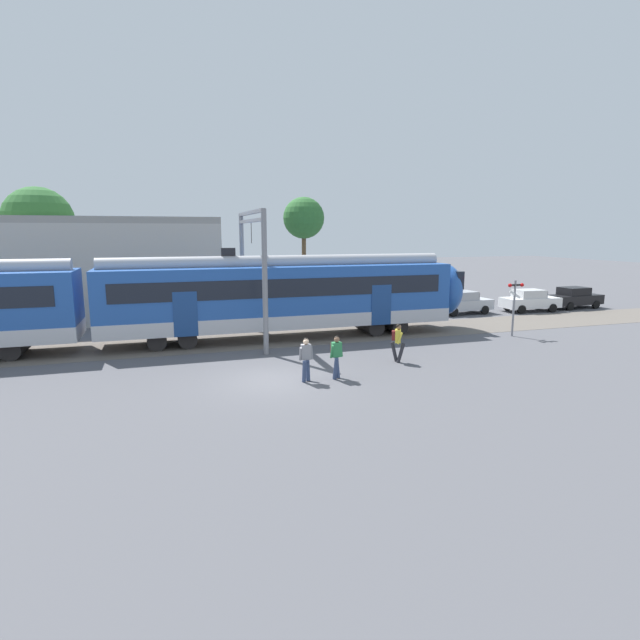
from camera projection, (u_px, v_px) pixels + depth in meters
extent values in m
plane|color=#515156|center=(274.00, 380.00, 18.73)|extent=(160.00, 160.00, 0.00)
cube|color=#605951|center=(50.00, 353.00, 22.96)|extent=(80.00, 4.40, 0.01)
cube|color=silver|center=(282.00, 318.00, 26.07)|extent=(18.00, 3.06, 0.70)
cube|color=#2351A3|center=(282.00, 289.00, 25.80)|extent=(18.00, 3.00, 2.40)
cube|color=black|center=(289.00, 288.00, 24.34)|extent=(16.56, 0.03, 0.90)
cube|color=navy|center=(381.00, 305.00, 26.00)|extent=(1.10, 0.04, 2.10)
cube|color=navy|center=(185.00, 314.00, 23.04)|extent=(1.10, 0.04, 2.10)
cylinder|color=#A4A4A9|center=(282.00, 262.00, 25.56)|extent=(17.64, 0.70, 0.70)
cube|color=black|center=(228.00, 252.00, 24.66)|extent=(0.70, 0.12, 0.40)
cylinder|color=black|center=(391.00, 323.00, 28.04)|extent=(0.90, 2.40, 0.90)
cylinder|color=black|center=(368.00, 324.00, 27.63)|extent=(0.90, 2.40, 0.90)
cylinder|color=black|center=(187.00, 335.00, 24.71)|extent=(0.90, 2.40, 0.90)
cylinder|color=black|center=(157.00, 337.00, 24.30)|extent=(0.90, 2.40, 0.90)
ellipsoid|color=#2351A3|center=(444.00, 289.00, 28.71)|extent=(1.80, 2.85, 2.95)
cube|color=black|center=(449.00, 279.00, 28.71)|extent=(0.40, 2.40, 1.00)
cylinder|color=black|center=(17.00, 346.00, 22.49)|extent=(0.90, 2.40, 0.90)
cylinder|color=navy|center=(304.00, 372.00, 18.37)|extent=(0.19, 0.37, 0.87)
cylinder|color=navy|center=(308.00, 369.00, 18.67)|extent=(0.19, 0.37, 0.87)
cube|color=gray|center=(306.00, 352.00, 18.40)|extent=(0.38, 0.28, 0.56)
cylinder|color=gray|center=(311.00, 352.00, 18.53)|extent=(0.12, 0.25, 0.52)
cylinder|color=gray|center=(300.00, 354.00, 18.29)|extent=(0.12, 0.25, 0.52)
sphere|color=beige|center=(306.00, 342.00, 18.31)|extent=(0.22, 0.22, 0.22)
sphere|color=black|center=(306.00, 341.00, 18.32)|extent=(0.20, 0.20, 0.20)
cylinder|color=navy|center=(336.00, 369.00, 18.73)|extent=(0.17, 0.36, 0.87)
cylinder|color=navy|center=(337.00, 367.00, 19.05)|extent=(0.17, 0.36, 0.87)
cube|color=#2D7F47|center=(337.00, 349.00, 18.77)|extent=(0.37, 0.26, 0.56)
cylinder|color=#2D7F47|center=(341.00, 350.00, 18.93)|extent=(0.10, 0.25, 0.52)
cylinder|color=#2D7F47|center=(332.00, 352.00, 18.63)|extent=(0.10, 0.25, 0.52)
sphere|color=brown|center=(337.00, 339.00, 18.68)|extent=(0.22, 0.22, 0.22)
sphere|color=black|center=(337.00, 339.00, 18.69)|extent=(0.20, 0.20, 0.20)
cube|color=maroon|center=(335.00, 348.00, 18.93)|extent=(0.29, 0.17, 0.40)
cylinder|color=#28282D|center=(401.00, 353.00, 21.21)|extent=(0.38, 0.29, 0.87)
cylinder|color=#28282D|center=(394.00, 352.00, 21.43)|extent=(0.38, 0.29, 0.87)
cube|color=gold|center=(398.00, 336.00, 21.20)|extent=(0.37, 0.43, 0.56)
cylinder|color=gold|center=(396.00, 336.00, 21.43)|extent=(0.26, 0.19, 0.52)
cylinder|color=gold|center=(400.00, 338.00, 20.98)|extent=(0.26, 0.19, 0.52)
sphere|color=brown|center=(399.00, 327.00, 21.13)|extent=(0.22, 0.22, 0.22)
sphere|color=black|center=(398.00, 326.00, 21.13)|extent=(0.20, 0.20, 0.20)
cube|color=maroon|center=(394.00, 335.00, 21.22)|extent=(0.27, 0.32, 0.40)
cube|color=#B7BABF|center=(462.00, 304.00, 33.95)|extent=(4.08, 1.85, 0.68)
cube|color=#A1A3A8|center=(461.00, 296.00, 33.79)|extent=(1.97, 1.54, 0.56)
cube|color=black|center=(473.00, 295.00, 34.12)|extent=(0.19, 1.37, 0.48)
cylinder|color=black|center=(470.00, 307.00, 35.15)|extent=(0.61, 0.23, 0.60)
cylinder|color=black|center=(485.00, 310.00, 33.72)|extent=(0.61, 0.23, 0.60)
cylinder|color=black|center=(440.00, 309.00, 34.29)|extent=(0.61, 0.23, 0.60)
cylinder|color=black|center=(454.00, 312.00, 32.86)|extent=(0.61, 0.23, 0.60)
cube|color=silver|center=(530.00, 302.00, 34.96)|extent=(4.09, 1.86, 0.68)
cube|color=silver|center=(529.00, 294.00, 34.82)|extent=(1.98, 1.54, 0.56)
cube|color=black|center=(540.00, 294.00, 35.06)|extent=(0.20, 1.37, 0.48)
cylinder|color=black|center=(537.00, 305.00, 36.07)|extent=(0.61, 0.23, 0.60)
cylinder|color=black|center=(552.00, 308.00, 34.58)|extent=(0.61, 0.23, 0.60)
cylinder|color=black|center=(507.00, 306.00, 35.46)|extent=(0.61, 0.23, 0.60)
cylinder|color=black|center=(521.00, 309.00, 33.97)|extent=(0.61, 0.23, 0.60)
cube|color=black|center=(575.00, 299.00, 36.50)|extent=(4.08, 1.85, 0.68)
cube|color=black|center=(574.00, 291.00, 36.34)|extent=(1.98, 1.54, 0.56)
cube|color=black|center=(583.00, 291.00, 36.68)|extent=(0.19, 1.37, 0.48)
cylinder|color=black|center=(578.00, 302.00, 37.71)|extent=(0.61, 0.23, 0.60)
cylinder|color=black|center=(596.00, 305.00, 36.27)|extent=(0.61, 0.23, 0.60)
cylinder|color=black|center=(553.00, 303.00, 36.84)|extent=(0.61, 0.23, 0.60)
cylinder|color=black|center=(570.00, 306.00, 35.41)|extent=(0.61, 0.23, 0.60)
cylinder|color=gray|center=(265.00, 283.00, 22.23)|extent=(0.24, 0.24, 6.50)
cylinder|color=gray|center=(242.00, 272.00, 28.23)|extent=(0.24, 0.24, 6.50)
cube|color=gray|center=(251.00, 213.00, 24.67)|extent=(0.20, 6.40, 0.16)
cube|color=gray|center=(251.00, 221.00, 24.74)|extent=(0.20, 6.40, 0.16)
cylinder|color=black|center=(251.00, 233.00, 24.85)|extent=(0.03, 0.03, 1.00)
cylinder|color=gray|center=(514.00, 308.00, 26.46)|extent=(0.11, 0.11, 3.00)
cube|color=black|center=(515.00, 285.00, 26.24)|extent=(0.80, 0.10, 0.10)
sphere|color=red|center=(510.00, 285.00, 26.07)|extent=(0.20, 0.20, 0.20)
sphere|color=red|center=(522.00, 285.00, 26.30)|extent=(0.20, 0.20, 0.20)
cube|color=white|center=(515.00, 295.00, 26.30)|extent=(0.72, 0.03, 0.48)
cube|color=#B2A899|center=(56.00, 274.00, 30.19)|extent=(19.39, 5.00, 6.00)
cube|color=gray|center=(51.00, 220.00, 29.63)|extent=(19.39, 5.00, 0.40)
cylinder|color=brown|center=(304.00, 269.00, 37.51)|extent=(0.32, 0.32, 5.47)
sphere|color=#2D662D|center=(304.00, 218.00, 36.85)|extent=(3.05, 3.05, 3.05)
cylinder|color=brown|center=(45.00, 283.00, 30.96)|extent=(0.32, 0.32, 4.70)
sphere|color=#2D662D|center=(39.00, 221.00, 30.30)|extent=(4.13, 4.13, 4.13)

